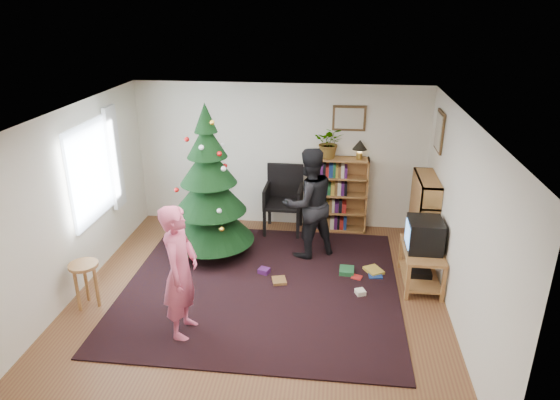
# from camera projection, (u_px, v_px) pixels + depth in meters

# --- Properties ---
(floor) EXTENTS (5.00, 5.00, 0.00)m
(floor) POSITION_uv_depth(u_px,v_px,m) (259.00, 298.00, 6.78)
(floor) COLOR brown
(floor) RESTS_ON ground
(ceiling) EXTENTS (5.00, 5.00, 0.00)m
(ceiling) POSITION_uv_depth(u_px,v_px,m) (255.00, 116.00, 5.85)
(ceiling) COLOR white
(ceiling) RESTS_ON wall_back
(wall_back) EXTENTS (5.00, 0.02, 2.50)m
(wall_back) POSITION_uv_depth(u_px,v_px,m) (280.00, 156.00, 8.62)
(wall_back) COLOR silver
(wall_back) RESTS_ON floor
(wall_front) EXTENTS (5.00, 0.02, 2.50)m
(wall_front) POSITION_uv_depth(u_px,v_px,m) (208.00, 337.00, 4.01)
(wall_front) COLOR silver
(wall_front) RESTS_ON floor
(wall_left) EXTENTS (0.02, 5.00, 2.50)m
(wall_left) POSITION_uv_depth(u_px,v_px,m) (70.00, 205.00, 6.58)
(wall_left) COLOR silver
(wall_left) RESTS_ON floor
(wall_right) EXTENTS (0.02, 5.00, 2.50)m
(wall_right) POSITION_uv_depth(u_px,v_px,m) (461.00, 223.00, 6.04)
(wall_right) COLOR silver
(wall_right) RESTS_ON floor
(rug) EXTENTS (3.80, 3.60, 0.02)m
(rug) POSITION_uv_depth(u_px,v_px,m) (262.00, 285.00, 7.05)
(rug) COLOR black
(rug) RESTS_ON floor
(window_pane) EXTENTS (0.04, 1.20, 1.40)m
(window_pane) POSITION_uv_depth(u_px,v_px,m) (91.00, 172.00, 7.04)
(window_pane) COLOR silver
(window_pane) RESTS_ON wall_left
(curtain) EXTENTS (0.06, 0.35, 1.60)m
(curtain) POSITION_uv_depth(u_px,v_px,m) (115.00, 158.00, 7.68)
(curtain) COLOR silver
(curtain) RESTS_ON wall_left
(picture_back) EXTENTS (0.55, 0.03, 0.42)m
(picture_back) POSITION_uv_depth(u_px,v_px,m) (349.00, 118.00, 8.21)
(picture_back) COLOR #4C3319
(picture_back) RESTS_ON wall_back
(picture_right) EXTENTS (0.03, 0.50, 0.60)m
(picture_right) POSITION_uv_depth(u_px,v_px,m) (440.00, 131.00, 7.39)
(picture_right) COLOR #4C3319
(picture_right) RESTS_ON wall_right
(christmas_tree) EXTENTS (1.33, 1.33, 2.41)m
(christmas_tree) POSITION_uv_depth(u_px,v_px,m) (210.00, 195.00, 7.58)
(christmas_tree) COLOR #3F2816
(christmas_tree) RESTS_ON rug
(bookshelf_back) EXTENTS (0.95, 0.30, 1.30)m
(bookshelf_back) POSITION_uv_depth(u_px,v_px,m) (339.00, 194.00, 8.57)
(bookshelf_back) COLOR #A27139
(bookshelf_back) RESTS_ON floor
(bookshelf_right) EXTENTS (0.30, 0.95, 1.30)m
(bookshelf_right) POSITION_uv_depth(u_px,v_px,m) (423.00, 216.00, 7.68)
(bookshelf_right) COLOR #A27139
(bookshelf_right) RESTS_ON floor
(tv_stand) EXTENTS (0.52, 0.94, 0.55)m
(tv_stand) POSITION_uv_depth(u_px,v_px,m) (421.00, 263.00, 7.01)
(tv_stand) COLOR #A27139
(tv_stand) RESTS_ON floor
(crt_tv) EXTENTS (0.47, 0.50, 0.44)m
(crt_tv) POSITION_uv_depth(u_px,v_px,m) (424.00, 235.00, 6.84)
(crt_tv) COLOR black
(crt_tv) RESTS_ON tv_stand
(armchair) EXTENTS (0.63, 0.63, 1.14)m
(armchair) POSITION_uv_depth(u_px,v_px,m) (284.00, 195.00, 8.61)
(armchair) COLOR black
(armchair) RESTS_ON rug
(stool) EXTENTS (0.38, 0.38, 0.63)m
(stool) POSITION_uv_depth(u_px,v_px,m) (85.00, 273.00, 6.44)
(stool) COLOR #A27139
(stool) RESTS_ON floor
(person_standing) EXTENTS (0.42, 0.62, 1.67)m
(person_standing) POSITION_uv_depth(u_px,v_px,m) (180.00, 272.00, 5.78)
(person_standing) COLOR #D15375
(person_standing) RESTS_ON rug
(person_by_chair) EXTENTS (1.07, 1.01, 1.75)m
(person_by_chair) POSITION_uv_depth(u_px,v_px,m) (309.00, 203.00, 7.61)
(person_by_chair) COLOR black
(person_by_chair) RESTS_ON rug
(potted_plant) EXTENTS (0.51, 0.46, 0.53)m
(potted_plant) POSITION_uv_depth(u_px,v_px,m) (330.00, 142.00, 8.26)
(potted_plant) COLOR gray
(potted_plant) RESTS_ON bookshelf_back
(table_lamp) EXTENTS (0.25, 0.25, 0.33)m
(table_lamp) POSITION_uv_depth(u_px,v_px,m) (360.00, 146.00, 8.22)
(table_lamp) COLOR #A57F33
(table_lamp) RESTS_ON bookshelf_back
(floor_clutter) EXTENTS (1.83, 0.84, 0.08)m
(floor_clutter) POSITION_uv_depth(u_px,v_px,m) (336.00, 277.00, 7.21)
(floor_clutter) COLOR #A51E19
(floor_clutter) RESTS_ON rug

